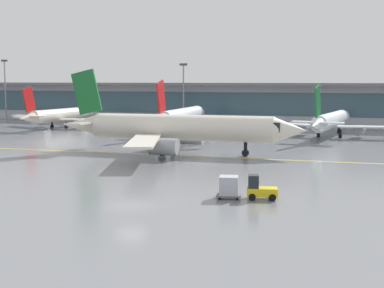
{
  "coord_description": "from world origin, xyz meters",
  "views": [
    {
      "loc": [
        19.78,
        -39.06,
        10.13
      ],
      "look_at": [
        -1.47,
        18.27,
        3.0
      ],
      "focal_mm": 51.04,
      "sensor_mm": 36.0,
      "label": 1
    }
  ],
  "objects_px": {
    "gate_airplane_2": "(182,117)",
    "cargo_dolly_lead": "(229,186)",
    "gate_airplane_1": "(62,115)",
    "apron_light_mast_0": "(5,87)",
    "taxiing_regional_jet": "(179,128)",
    "gate_airplane_3": "(331,121)",
    "apron_light_mast_1": "(183,91)",
    "baggage_tug": "(260,189)"
  },
  "relations": [
    {
      "from": "gate_airplane_2",
      "to": "cargo_dolly_lead",
      "type": "height_order",
      "value": "gate_airplane_2"
    },
    {
      "from": "gate_airplane_1",
      "to": "apron_light_mast_0",
      "type": "xyz_separation_m",
      "value": [
        -27.34,
        15.52,
        5.72
      ]
    },
    {
      "from": "taxiing_regional_jet",
      "to": "gate_airplane_3",
      "type": "bearing_deg",
      "value": 56.82
    },
    {
      "from": "gate_airplane_3",
      "to": "apron_light_mast_0",
      "type": "height_order",
      "value": "apron_light_mast_0"
    },
    {
      "from": "apron_light_mast_0",
      "to": "taxiing_regional_jet",
      "type": "bearing_deg",
      "value": -34.52
    },
    {
      "from": "gate_airplane_2",
      "to": "taxiing_regional_jet",
      "type": "bearing_deg",
      "value": -163.57
    },
    {
      "from": "apron_light_mast_1",
      "to": "gate_airplane_3",
      "type": "bearing_deg",
      "value": -24.25
    },
    {
      "from": "baggage_tug",
      "to": "gate_airplane_3",
      "type": "bearing_deg",
      "value": 75.75
    },
    {
      "from": "apron_light_mast_0",
      "to": "apron_light_mast_1",
      "type": "xyz_separation_m",
      "value": [
        48.95,
        0.9,
        -0.74
      ]
    },
    {
      "from": "gate_airplane_2",
      "to": "baggage_tug",
      "type": "xyz_separation_m",
      "value": [
        28.4,
        -54.12,
        -2.19
      ]
    },
    {
      "from": "apron_light_mast_1",
      "to": "baggage_tug",
      "type": "bearing_deg",
      "value": -64.07
    },
    {
      "from": "apron_light_mast_0",
      "to": "apron_light_mast_1",
      "type": "bearing_deg",
      "value": 1.06
    },
    {
      "from": "gate_airplane_2",
      "to": "apron_light_mast_0",
      "type": "height_order",
      "value": "apron_light_mast_0"
    },
    {
      "from": "gate_airplane_1",
      "to": "apron_light_mast_1",
      "type": "bearing_deg",
      "value": -50.39
    },
    {
      "from": "gate_airplane_2",
      "to": "apron_light_mast_0",
      "type": "xyz_separation_m",
      "value": [
        -55.28,
        16.39,
        5.34
      ]
    },
    {
      "from": "taxiing_regional_jet",
      "to": "cargo_dolly_lead",
      "type": "relative_size",
      "value": 14.68
    },
    {
      "from": "gate_airplane_1",
      "to": "gate_airplane_3",
      "type": "bearing_deg",
      "value": -86.83
    },
    {
      "from": "baggage_tug",
      "to": "cargo_dolly_lead",
      "type": "distance_m",
      "value": 2.65
    },
    {
      "from": "taxiing_regional_jet",
      "to": "apron_light_mast_1",
      "type": "height_order",
      "value": "apron_light_mast_1"
    },
    {
      "from": "baggage_tug",
      "to": "apron_light_mast_1",
      "type": "xyz_separation_m",
      "value": [
        -34.73,
        71.41,
        6.79
      ]
    },
    {
      "from": "gate_airplane_3",
      "to": "cargo_dolly_lead",
      "type": "xyz_separation_m",
      "value": [
        -2.56,
        -56.42,
        -1.81
      ]
    },
    {
      "from": "baggage_tug",
      "to": "cargo_dolly_lead",
      "type": "bearing_deg",
      "value": 180.0
    },
    {
      "from": "gate_airplane_1",
      "to": "apron_light_mast_0",
      "type": "distance_m",
      "value": 31.95
    },
    {
      "from": "gate_airplane_3",
      "to": "cargo_dolly_lead",
      "type": "bearing_deg",
      "value": -177.28
    },
    {
      "from": "gate_airplane_3",
      "to": "apron_light_mast_1",
      "type": "distance_m",
      "value": 38.39
    },
    {
      "from": "gate_airplane_2",
      "to": "cargo_dolly_lead",
      "type": "distance_m",
      "value": 60.59
    },
    {
      "from": "apron_light_mast_1",
      "to": "gate_airplane_1",
      "type": "bearing_deg",
      "value": -142.77
    },
    {
      "from": "gate_airplane_1",
      "to": "cargo_dolly_lead",
      "type": "distance_m",
      "value": 77.4
    },
    {
      "from": "baggage_tug",
      "to": "apron_light_mast_1",
      "type": "relative_size",
      "value": 0.2
    },
    {
      "from": "taxiing_regional_jet",
      "to": "cargo_dolly_lead",
      "type": "bearing_deg",
      "value": -63.74
    },
    {
      "from": "taxiing_regional_jet",
      "to": "cargo_dolly_lead",
      "type": "distance_m",
      "value": 29.63
    },
    {
      "from": "taxiing_regional_jet",
      "to": "baggage_tug",
      "type": "xyz_separation_m",
      "value": [
        17.36,
        -24.89,
        -2.65
      ]
    },
    {
      "from": "gate_airplane_2",
      "to": "taxiing_regional_jet",
      "type": "distance_m",
      "value": 31.24
    },
    {
      "from": "baggage_tug",
      "to": "gate_airplane_2",
      "type": "bearing_deg",
      "value": 103.44
    },
    {
      "from": "gate_airplane_1",
      "to": "baggage_tug",
      "type": "xyz_separation_m",
      "value": [
        56.34,
        -54.99,
        -1.81
      ]
    },
    {
      "from": "apron_light_mast_0",
      "to": "gate_airplane_1",
      "type": "bearing_deg",
      "value": -29.58
    },
    {
      "from": "cargo_dolly_lead",
      "to": "apron_light_mast_0",
      "type": "relative_size",
      "value": 0.16
    },
    {
      "from": "cargo_dolly_lead",
      "to": "gate_airplane_1",
      "type": "bearing_deg",
      "value": 119.77
    },
    {
      "from": "cargo_dolly_lead",
      "to": "apron_light_mast_1",
      "type": "relative_size",
      "value": 0.17
    },
    {
      "from": "gate_airplane_2",
      "to": "apron_light_mast_1",
      "type": "xyz_separation_m",
      "value": [
        -6.33,
        17.29,
        4.6
      ]
    },
    {
      "from": "gate_airplane_2",
      "to": "gate_airplane_3",
      "type": "bearing_deg",
      "value": -90.92
    },
    {
      "from": "gate_airplane_2",
      "to": "gate_airplane_3",
      "type": "height_order",
      "value": "gate_airplane_2"
    }
  ]
}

